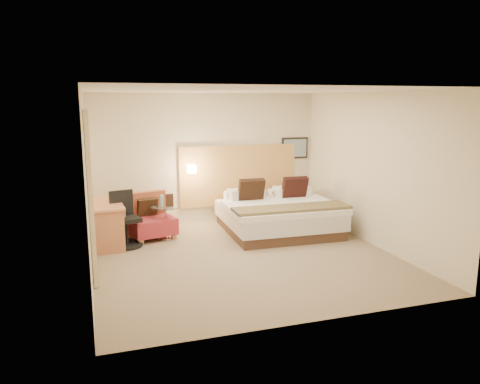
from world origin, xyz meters
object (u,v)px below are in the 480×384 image
object	(u,v)px
side_table	(166,220)
desk_chair	(125,224)
bed	(278,214)
lounge_chair	(150,220)
desk	(107,211)

from	to	relation	value
side_table	desk_chair	world-z (taller)	desk_chair
bed	desk_chair	size ratio (longest dim) A/B	2.24
side_table	bed	bearing A→B (deg)	-5.60
bed	side_table	distance (m)	2.18
lounge_chair	desk	distance (m)	0.84
lounge_chair	desk_chair	bearing A→B (deg)	-140.95
lounge_chair	desk	xyz separation A→B (m)	(-0.77, -0.20, 0.27)
desk	lounge_chair	bearing A→B (deg)	14.34
side_table	desk_chair	size ratio (longest dim) A/B	0.62
desk_chair	desk	bearing A→B (deg)	146.82
lounge_chair	side_table	size ratio (longest dim) A/B	1.57
lounge_chair	bed	bearing A→B (deg)	-7.48
lounge_chair	desk	size ratio (longest dim) A/B	0.75
lounge_chair	desk_chair	size ratio (longest dim) A/B	0.97
bed	lounge_chair	size ratio (longest dim) A/B	2.29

